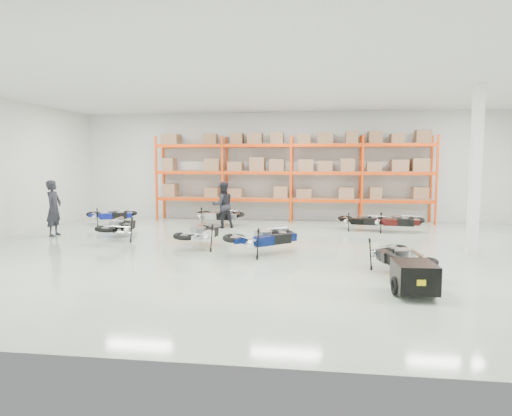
# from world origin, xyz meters

# --- Properties ---
(room) EXTENTS (18.00, 18.00, 18.00)m
(room) POSITION_xyz_m (0.00, 0.00, 2.25)
(room) COLOR #B4C9B7
(room) RESTS_ON ground
(pallet_rack) EXTENTS (11.28, 0.98, 3.62)m
(pallet_rack) POSITION_xyz_m (-0.00, 6.45, 2.26)
(pallet_rack) COLOR #F1420C
(pallet_rack) RESTS_ON ground
(structural_column) EXTENTS (0.25, 0.25, 4.50)m
(structural_column) POSITION_xyz_m (5.20, 0.50, 2.25)
(structural_column) COLOR white
(structural_column) RESTS_ON ground
(moto_blue_centre) EXTENTS (2.02, 1.90, 1.21)m
(moto_blue_centre) POSITION_xyz_m (-0.35, -0.31, 0.57)
(moto_blue_centre) COLOR #071348
(moto_blue_centre) RESTS_ON ground
(moto_silver_left) EXTENTS (1.05, 1.85, 1.15)m
(moto_silver_left) POSITION_xyz_m (-2.24, 0.33, 0.54)
(moto_silver_left) COLOR silver
(moto_silver_left) RESTS_ON ground
(moto_black_far_left) EXTENTS (1.15, 1.92, 1.17)m
(moto_black_far_left) POSITION_xyz_m (-5.14, 1.31, 0.55)
(moto_black_far_left) COLOR black
(moto_black_far_left) RESTS_ON ground
(moto_touring_right) EXTENTS (1.24, 1.87, 1.11)m
(moto_touring_right) POSITION_xyz_m (2.85, -2.12, 0.53)
(moto_touring_right) COLOR black
(moto_touring_right) RESTS_ON ground
(trailer) EXTENTS (0.79, 1.51, 0.63)m
(trailer) POSITION_xyz_m (2.85, -3.71, 0.37)
(trailer) COLOR black
(trailer) RESTS_ON ground
(moto_back_a) EXTENTS (1.83, 1.32, 1.07)m
(moto_back_a) POSITION_xyz_m (-6.88, 4.43, 0.51)
(moto_back_a) COLOR navy
(moto_back_a) RESTS_ON ground
(moto_back_b) EXTENTS (1.82, 1.13, 1.10)m
(moto_back_b) POSITION_xyz_m (-2.72, 4.80, 0.52)
(moto_back_b) COLOR #A3A6AC
(moto_back_b) RESTS_ON ground
(moto_back_c) EXTENTS (1.68, 1.06, 1.01)m
(moto_back_c) POSITION_xyz_m (2.68, 4.29, 0.48)
(moto_back_c) COLOR black
(moto_back_c) RESTS_ON ground
(moto_back_d) EXTENTS (1.81, 1.10, 1.10)m
(moto_back_d) POSITION_xyz_m (3.77, 4.01, 0.52)
(moto_back_d) COLOR #3A0C0B
(moto_back_d) RESTS_ON ground
(person_left) EXTENTS (0.48, 0.70, 1.85)m
(person_left) POSITION_xyz_m (-7.61, 1.73, 0.93)
(person_left) COLOR black
(person_left) RESTS_ON ground
(person_back) EXTENTS (1.04, 0.97, 1.71)m
(person_back) POSITION_xyz_m (-2.42, 4.26, 0.86)
(person_back) COLOR black
(person_back) RESTS_ON ground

